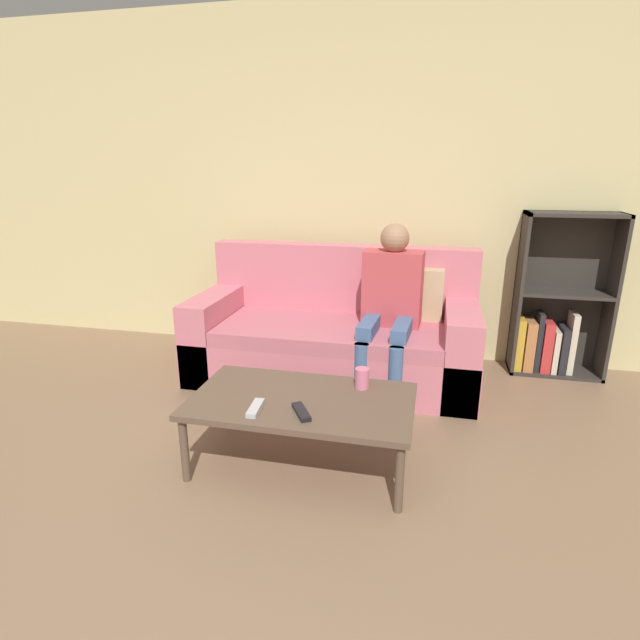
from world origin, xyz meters
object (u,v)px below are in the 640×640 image
Objects in this scene: coffee_table at (302,404)px; cup_near at (362,378)px; bookshelf at (555,313)px; person_adult at (391,296)px; couch at (335,336)px; tv_remote_1 at (255,408)px; tv_remote_0 at (301,412)px.

coffee_table is 0.34m from cup_near.
bookshelf is 2.16m from coffee_table.
cup_near is (-0.06, -0.87, -0.22)m from person_adult.
couch is 11.31× the size of tv_remote_1.
bookshelf reaches higher than coffee_table.
coffee_table is 10.27× the size of cup_near.
tv_remote_0 is (-0.23, -0.35, -0.04)m from cup_near.
couch is 1.77× the size of person_adult.
bookshelf is 6.82× the size of tv_remote_0.
person_adult is 1.28m from tv_remote_0.
couch is 0.52m from person_adult.
person_adult is (0.33, 1.06, 0.30)m from coffee_table.
couch is 1.59m from bookshelf.
tv_remote_1 is (-0.22, -0.01, 0.00)m from tv_remote_0.
tv_remote_0 is (-0.29, -1.22, -0.26)m from person_adult.
person_adult reaches higher than tv_remote_1.
couch is 1.69× the size of bookshelf.
person_adult is 6.47× the size of tv_remote_0.
tv_remote_0 is 0.98× the size of tv_remote_1.
tv_remote_0 is at bearing -123.78° from cup_near.
bookshelf is 1.27m from person_adult.
coffee_table is at bearing -103.32° from person_adult.
cup_near reaches higher than tv_remote_1.
coffee_table is 0.99× the size of person_adult.
couch reaches higher than tv_remote_0.
couch is at bearing 170.91° from person_adult.
tv_remote_1 is at bearing -108.57° from person_adult.
tv_remote_1 is at bearing -136.64° from coffee_table.
bookshelf is 2.40m from tv_remote_1.
cup_near is 0.58m from tv_remote_1.
couch reaches higher than coffee_table.
person_adult is at bearing 86.34° from cup_near.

